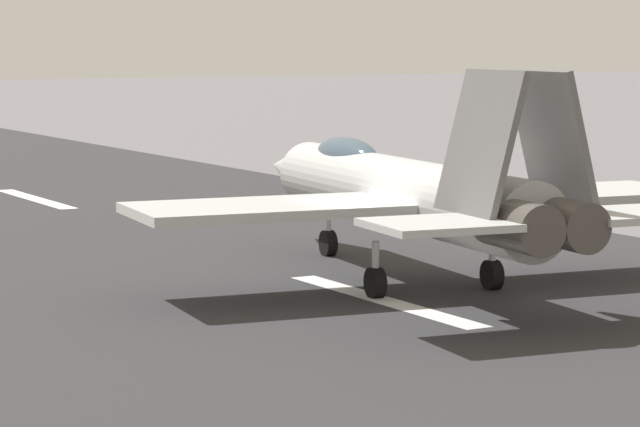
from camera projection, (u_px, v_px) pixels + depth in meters
name	position (u px, v px, depth m)	size (l,w,h in m)	color
ground_plane	(363.00, 295.00, 35.85)	(400.00, 400.00, 0.00)	slate
runway_strip	(363.00, 295.00, 35.84)	(240.00, 26.00, 0.02)	#2D2D2F
fighter_jet	(404.00, 191.00, 37.37)	(17.98, 15.01, 5.58)	#B1B4B2
crew_person	(386.00, 177.00, 57.83)	(0.47, 0.61, 1.68)	#1E2338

